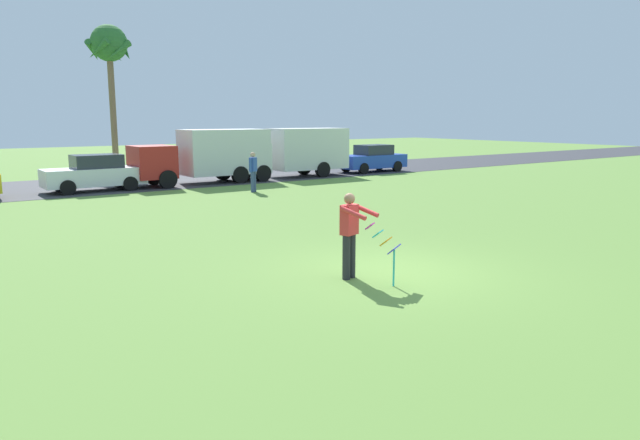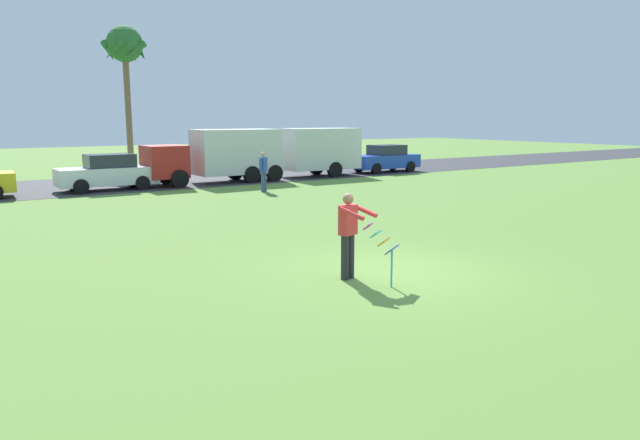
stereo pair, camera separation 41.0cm
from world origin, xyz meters
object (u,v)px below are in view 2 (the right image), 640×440
parked_truck_red_cab (221,154)px  parked_truck_white_box (307,151)px  parked_car_white (108,173)px  person_kite_flyer (349,232)px  kite_held (384,244)px  palm_tree_right_near (125,50)px  person_walker_near (264,170)px  parked_car_blue (385,159)px

parked_truck_red_cab → parked_truck_white_box: size_ratio=1.00×
parked_car_white → person_kite_flyer: bearing=-89.0°
kite_held → palm_tree_right_near: bearing=83.6°
parked_car_white → person_walker_near: size_ratio=2.44×
person_kite_flyer → parked_truck_red_cab: (5.17, 17.62, 0.46)m
parked_truck_red_cab → person_walker_near: bearing=-89.4°
kite_held → parked_truck_white_box: parked_truck_white_box is taller
kite_held → palm_tree_right_near: (3.08, 27.59, 6.27)m
palm_tree_right_near → person_walker_near: size_ratio=4.92×
kite_held → palm_tree_right_near: size_ratio=0.14×
parked_car_blue → person_walker_near: (-10.45, -4.31, 0.16)m
parked_car_blue → palm_tree_right_near: 16.62m
person_kite_flyer → parked_car_blue: (15.66, 17.62, -0.18)m
parked_truck_red_cab → parked_car_white: bearing=180.0°
parked_truck_white_box → parked_car_blue: parked_truck_white_box is taller
kite_held → parked_truck_white_box: 20.92m
person_kite_flyer → parked_truck_red_cab: size_ratio=0.26×
person_kite_flyer → parked_car_blue: bearing=48.4°
kite_held → parked_truck_red_cab: 19.06m
parked_truck_white_box → palm_tree_right_near: palm_tree_right_near is taller
person_kite_flyer → palm_tree_right_near: 27.71m
person_kite_flyer → person_walker_near: size_ratio=1.00×
person_kite_flyer → parked_truck_white_box: size_ratio=0.26×
parked_truck_red_cab → person_walker_near: parked_truck_red_cab is taller
person_kite_flyer → parked_car_white: size_ratio=0.41×
person_kite_flyer → parked_truck_white_box: 20.36m
parked_truck_white_box → person_walker_near: 6.60m
person_kite_flyer → kite_held: bearing=-71.8°
parked_car_white → parked_car_blue: 15.96m
parked_truck_white_box → parked_car_blue: size_ratio=1.60×
palm_tree_right_near → parked_truck_white_box: bearing=-53.3°
parked_truck_red_cab → palm_tree_right_near: palm_tree_right_near is taller
parked_truck_red_cab → parked_car_blue: 10.52m
kite_held → parked_truck_red_cab: size_ratio=0.18×
palm_tree_right_near → person_walker_near: palm_tree_right_near is taller
kite_held → parked_truck_red_cab: bearing=75.1°
parked_car_white → palm_tree_right_near: size_ratio=0.50×
parked_truck_red_cab → parked_truck_white_box: (5.02, 0.00, 0.00)m
kite_held → person_walker_near: size_ratio=0.69×
kite_held → parked_truck_white_box: (9.93, 18.40, 0.59)m
parked_car_white → parked_car_blue: size_ratio=1.00×
kite_held → parked_car_white: size_ratio=0.29×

